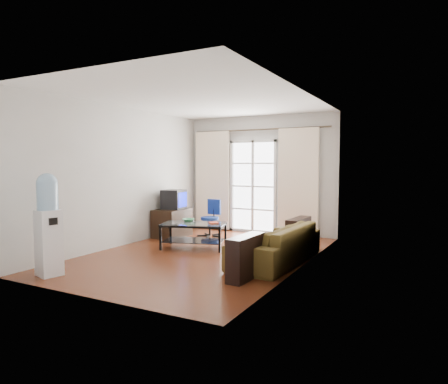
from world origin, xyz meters
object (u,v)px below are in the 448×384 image
object	(u,v)px
sofa	(276,244)
tv_stand	(172,223)
crt_tv	(173,199)
task_chair	(210,226)
coffee_table	(194,232)
water_cooler	(48,222)

from	to	relation	value
sofa	tv_stand	xyz separation A→B (m)	(-2.84, 1.12, -0.00)
crt_tv	task_chair	size ratio (longest dim) A/B	0.63
coffee_table	task_chair	xyz separation A→B (m)	(-0.33, 1.20, -0.07)
sofa	task_chair	bearing A→B (deg)	-123.23
coffee_table	crt_tv	bearing A→B (deg)	141.69
coffee_table	water_cooler	distance (m)	2.72
sofa	coffee_table	size ratio (longest dim) A/B	1.60
crt_tv	task_chair	distance (m)	1.01
sofa	coffee_table	distance (m)	1.79
sofa	water_cooler	distance (m)	3.46
sofa	water_cooler	world-z (taller)	water_cooler
sofa	tv_stand	world-z (taller)	same
crt_tv	coffee_table	bearing A→B (deg)	-45.03
coffee_table	task_chair	world-z (taller)	task_chair
tv_stand	task_chair	bearing A→B (deg)	27.12
sofa	tv_stand	bearing A→B (deg)	-108.80
task_chair	water_cooler	xyz separation A→B (m)	(-0.51, -3.75, 0.53)
task_chair	sofa	bearing A→B (deg)	-33.08
coffee_table	water_cooler	size ratio (longest dim) A/B	0.90
crt_tv	water_cooler	xyz separation A→B (m)	(0.24, -3.40, -0.05)
sofa	tv_stand	distance (m)	3.05
sofa	crt_tv	xyz separation A→B (m)	(-2.84, 1.16, 0.52)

